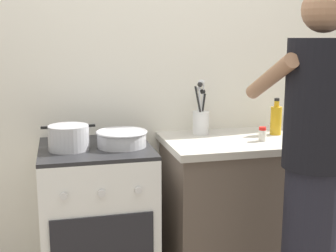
# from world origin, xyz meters

# --- Properties ---
(back_wall) EXTENTS (3.20, 0.10, 2.50)m
(back_wall) POSITION_xyz_m (0.20, 0.50, 1.25)
(back_wall) COLOR silver
(back_wall) RESTS_ON ground
(countertop) EXTENTS (1.00, 0.60, 0.90)m
(countertop) POSITION_xyz_m (0.55, 0.15, 0.45)
(countertop) COLOR brown
(countertop) RESTS_ON ground
(stove_range) EXTENTS (0.60, 0.62, 0.90)m
(stove_range) POSITION_xyz_m (-0.35, 0.15, 0.45)
(stove_range) COLOR white
(stove_range) RESTS_ON ground
(pot) EXTENTS (0.28, 0.21, 0.13)m
(pot) POSITION_xyz_m (-0.49, 0.11, 0.97)
(pot) COLOR #B2B2B7
(pot) RESTS_ON stove_range
(mixing_bowl) EXTENTS (0.28, 0.28, 0.09)m
(mixing_bowl) POSITION_xyz_m (-0.21, 0.12, 0.95)
(mixing_bowl) COLOR #B7B7BC
(mixing_bowl) RESTS_ON stove_range
(utensil_crock) EXTENTS (0.10, 0.10, 0.33)m
(utensil_crock) POSITION_xyz_m (0.30, 0.32, 1.00)
(utensil_crock) COLOR silver
(utensil_crock) RESTS_ON countertop
(spice_bottle) EXTENTS (0.04, 0.04, 0.08)m
(spice_bottle) POSITION_xyz_m (0.59, 0.05, 0.94)
(spice_bottle) COLOR silver
(spice_bottle) RESTS_ON countertop
(oil_bottle) EXTENTS (0.07, 0.07, 0.22)m
(oil_bottle) POSITION_xyz_m (0.74, 0.20, 0.99)
(oil_bottle) COLOR gold
(oil_bottle) RESTS_ON countertop
(person) EXTENTS (0.41, 0.50, 1.70)m
(person) POSITION_xyz_m (0.59, -0.49, 0.86)
(person) COLOR black
(person) RESTS_ON ground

